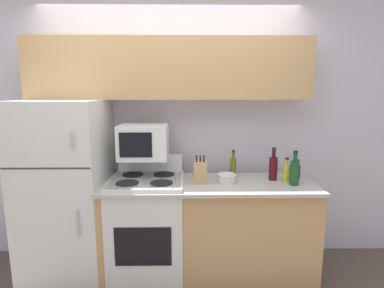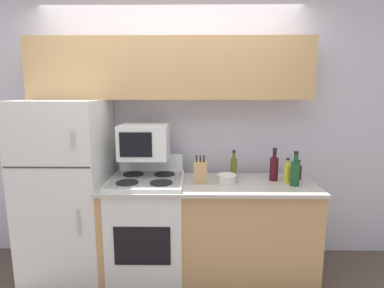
# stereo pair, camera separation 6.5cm
# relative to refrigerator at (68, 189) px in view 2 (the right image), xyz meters

# --- Properties ---
(wall_back) EXTENTS (8.00, 0.05, 2.55)m
(wall_back) POSITION_rel_refrigerator_xyz_m (0.94, 0.39, 0.47)
(wall_back) COLOR silver
(wall_back) RESTS_ON ground_plane
(lower_cabinets) EXTENTS (1.88, 0.65, 0.89)m
(lower_cabinets) POSITION_rel_refrigerator_xyz_m (1.29, -0.05, -0.36)
(lower_cabinets) COLOR tan
(lower_cabinets) RESTS_ON ground_plane
(refrigerator) EXTENTS (0.71, 0.74, 1.62)m
(refrigerator) POSITION_rel_refrigerator_xyz_m (0.00, 0.00, 0.00)
(refrigerator) COLOR white
(refrigerator) RESTS_ON ground_plane
(upper_cabinets) EXTENTS (2.59, 0.30, 0.56)m
(upper_cabinets) POSITION_rel_refrigerator_xyz_m (0.94, 0.22, 1.09)
(upper_cabinets) COLOR tan
(upper_cabinets) RESTS_ON refrigerator
(stove) EXTENTS (0.64, 0.63, 1.09)m
(stove) POSITION_rel_refrigerator_xyz_m (0.74, -0.06, -0.33)
(stove) COLOR white
(stove) RESTS_ON ground_plane
(microwave) EXTENTS (0.43, 0.37, 0.31)m
(microwave) POSITION_rel_refrigerator_xyz_m (0.71, 0.05, 0.43)
(microwave) COLOR white
(microwave) RESTS_ON stove
(knife_block) EXTENTS (0.11, 0.10, 0.25)m
(knife_block) POSITION_rel_refrigerator_xyz_m (1.22, -0.07, 0.18)
(knife_block) COLOR tan
(knife_block) RESTS_ON lower_cabinets
(bowl) EXTENTS (0.17, 0.17, 0.08)m
(bowl) POSITION_rel_refrigerator_xyz_m (1.45, -0.08, 0.13)
(bowl) COLOR silver
(bowl) RESTS_ON lower_cabinets
(bottle_olive_oil) EXTENTS (0.06, 0.06, 0.26)m
(bottle_olive_oil) POSITION_rel_refrigerator_xyz_m (1.53, 0.09, 0.19)
(bottle_olive_oil) COLOR #5B6619
(bottle_olive_oil) RESTS_ON lower_cabinets
(bottle_cooking_spray) EXTENTS (0.06, 0.06, 0.22)m
(bottle_cooking_spray) POSITION_rel_refrigerator_xyz_m (1.99, -0.05, 0.17)
(bottle_cooking_spray) COLOR gold
(bottle_cooking_spray) RESTS_ON lower_cabinets
(bottle_wine_red) EXTENTS (0.08, 0.08, 0.30)m
(bottle_wine_red) POSITION_rel_refrigerator_xyz_m (1.89, 0.01, 0.20)
(bottle_wine_red) COLOR #470F19
(bottle_wine_red) RESTS_ON lower_cabinets
(bottle_wine_green) EXTENTS (0.08, 0.08, 0.30)m
(bottle_wine_green) POSITION_rel_refrigerator_xyz_m (2.03, -0.15, 0.20)
(bottle_wine_green) COLOR #194C23
(bottle_wine_green) RESTS_ON lower_cabinets
(bottle_soy_sauce) EXTENTS (0.05, 0.05, 0.18)m
(bottle_soy_sauce) POSITION_rel_refrigerator_xyz_m (2.13, 0.05, 0.15)
(bottle_soy_sauce) COLOR black
(bottle_soy_sauce) RESTS_ON lower_cabinets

